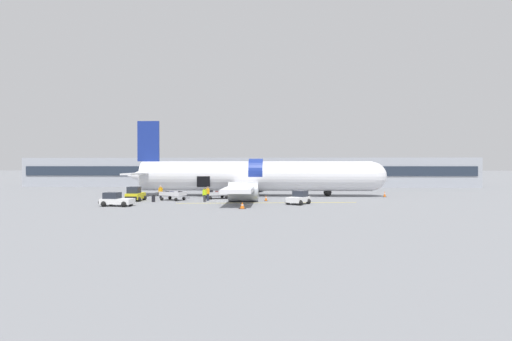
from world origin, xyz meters
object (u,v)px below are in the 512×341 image
(ground_crew_driver, at_px, (208,193))
(suitcase_on_tarmac_upright, at_px, (153,199))
(baggage_tug_rear, at_px, (135,195))
(airplane, at_px, (253,177))
(baggage_cart_queued, at_px, (217,195))
(baggage_cart_loading, at_px, (174,196))
(ground_crew_loader_a, at_px, (161,192))
(baggage_tug_lead, at_px, (116,200))
(ground_crew_loader_b, at_px, (205,194))
(baggage_tug_mid, at_px, (299,198))

(ground_crew_driver, bearing_deg, suitcase_on_tarmac_upright, -162.66)
(baggage_tug_rear, distance_m, ground_crew_driver, 8.31)
(airplane, height_order, baggage_cart_queued, airplane)
(baggage_cart_loading, distance_m, ground_crew_loader_a, 3.61)
(airplane, bearing_deg, baggage_tug_rear, -148.35)
(ground_crew_loader_a, height_order, suitcase_on_tarmac_upright, ground_crew_loader_a)
(baggage_tug_rear, distance_m, suitcase_on_tarmac_upright, 2.72)
(baggage_tug_lead, distance_m, ground_crew_loader_a, 9.69)
(baggage_cart_queued, height_order, suitcase_on_tarmac_upright, baggage_cart_queued)
(ground_crew_loader_b, bearing_deg, baggage_cart_queued, 79.71)
(baggage_cart_loading, height_order, ground_crew_loader_a, ground_crew_loader_a)
(baggage_cart_queued, height_order, ground_crew_loader_a, ground_crew_loader_a)
(airplane, relative_size, baggage_cart_loading, 9.13)
(airplane, height_order, suitcase_on_tarmac_upright, airplane)
(baggage_tug_mid, bearing_deg, ground_crew_driver, 160.90)
(airplane, distance_m, baggage_tug_mid, 12.34)
(airplane, distance_m, suitcase_on_tarmac_upright, 14.17)
(baggage_cart_loading, height_order, ground_crew_driver, ground_crew_driver)
(airplane, xyz_separation_m, baggage_tug_lead, (-12.99, -13.77, -1.97))
(baggage_tug_lead, xyz_separation_m, baggage_tug_mid, (18.47, 2.89, 0.00))
(baggage_cart_loading, xyz_separation_m, baggage_cart_queued, (4.73, 2.58, -0.10))
(baggage_tug_lead, relative_size, baggage_tug_mid, 1.10)
(baggage_tug_rear, distance_m, ground_crew_loader_a, 4.23)
(baggage_cart_queued, relative_size, ground_crew_driver, 2.30)
(baggage_tug_rear, height_order, ground_crew_loader_a, baggage_tug_rear)
(ground_crew_loader_b, bearing_deg, suitcase_on_tarmac_upright, -175.60)
(baggage_tug_rear, relative_size, ground_crew_loader_a, 1.86)
(baggage_cart_queued, distance_m, ground_crew_loader_b, 4.37)
(baggage_tug_rear, bearing_deg, baggage_cart_queued, 22.19)
(airplane, bearing_deg, ground_crew_loader_a, -159.22)
(baggage_tug_mid, height_order, ground_crew_loader_a, ground_crew_loader_a)
(baggage_cart_queued, distance_m, ground_crew_loader_a, 7.09)
(baggage_tug_rear, xyz_separation_m, ground_crew_driver, (8.28, 0.73, 0.16))
(baggage_tug_mid, xyz_separation_m, suitcase_on_tarmac_upright, (-16.09, 1.74, -0.26))
(ground_crew_loader_b, height_order, suitcase_on_tarmac_upright, ground_crew_loader_b)
(airplane, distance_m, baggage_cart_loading, 11.46)
(airplane, relative_size, suitcase_on_tarmac_upright, 42.56)
(baggage_tug_rear, height_order, baggage_cart_loading, baggage_tug_rear)
(baggage_tug_rear, xyz_separation_m, ground_crew_loader_a, (1.86, 3.80, 0.12))
(ground_crew_driver, bearing_deg, baggage_cart_loading, 175.30)
(baggage_tug_lead, height_order, suitcase_on_tarmac_upright, baggage_tug_lead)
(ground_crew_loader_a, distance_m, ground_crew_loader_b, 7.71)
(baggage_cart_queued, bearing_deg, baggage_cart_loading, -151.40)
(baggage_cart_loading, relative_size, baggage_cart_queued, 1.00)
(baggage_tug_mid, bearing_deg, airplane, 116.76)
(baggage_tug_lead, xyz_separation_m, ground_crew_driver, (8.20, 6.45, 0.26))
(baggage_tug_mid, xyz_separation_m, ground_crew_loader_b, (-10.40, 2.18, 0.23))
(baggage_tug_mid, relative_size, suitcase_on_tarmac_upright, 3.79)
(baggage_tug_mid, xyz_separation_m, ground_crew_driver, (-10.28, 3.56, 0.25))
(baggage_tug_mid, relative_size, baggage_tug_rear, 1.05)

